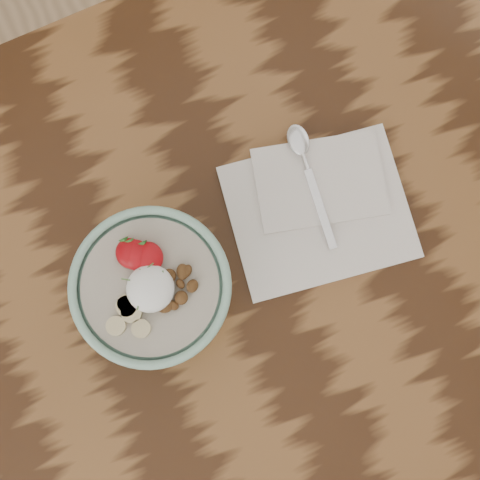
{
  "coord_description": "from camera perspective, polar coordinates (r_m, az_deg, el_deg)",
  "views": [
    {
      "loc": [
        15.28,
        -10.61,
        171.52
      ],
      "look_at": [
        20.39,
        0.67,
        87.33
      ],
      "focal_mm": 50.0,
      "sensor_mm": 36.0,
      "label": 1
    }
  ],
  "objects": [
    {
      "name": "breakfast_bowl",
      "position": [
        0.9,
        -7.36,
        -4.13
      ],
      "size": [
        21.02,
        21.02,
        14.21
      ],
      "rotation": [
        0.0,
        0.0,
        -0.06
      ],
      "color": "#88B7A1",
      "rests_on": "table"
    },
    {
      "name": "spoon",
      "position": [
        0.99,
        5.45,
        7.07
      ],
      "size": [
        4.66,
        19.35,
        1.01
      ],
      "rotation": [
        0.0,
        0.0,
        -0.13
      ],
      "color": "silver",
      "rests_on": "napkin"
    },
    {
      "name": "table",
      "position": [
        1.07,
        -9.87,
        -6.46
      ],
      "size": [
        160.0,
        90.0,
        75.0
      ],
      "color": "#351D0D",
      "rests_on": "ground"
    },
    {
      "name": "napkin",
      "position": [
        0.98,
        6.76,
        2.93
      ],
      "size": [
        28.58,
        24.82,
        1.58
      ],
      "rotation": [
        0.0,
        0.0,
        -0.16
      ],
      "color": "white",
      "rests_on": "table"
    }
  ]
}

